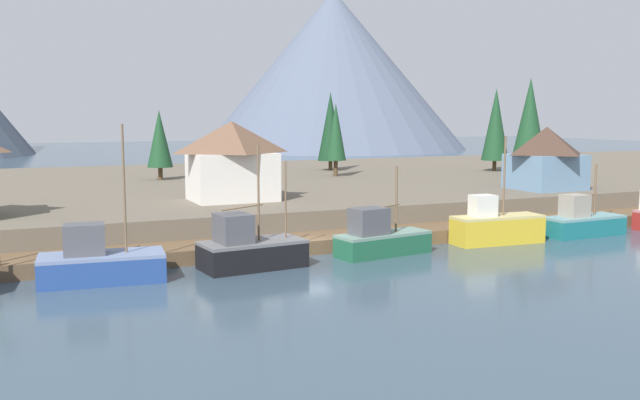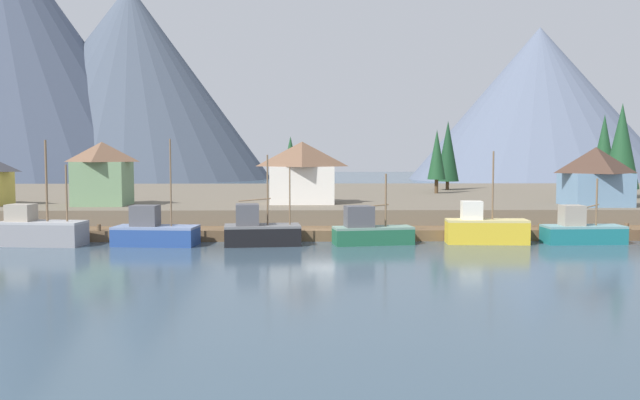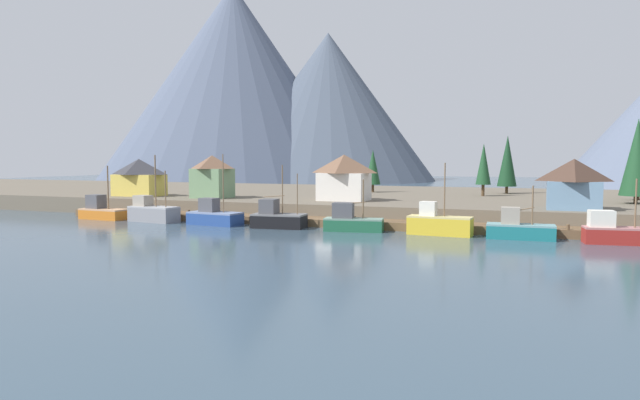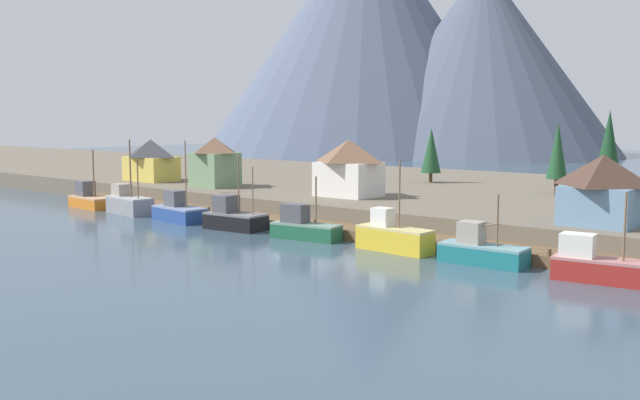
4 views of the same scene
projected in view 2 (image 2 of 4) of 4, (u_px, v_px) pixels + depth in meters
The scene contains 19 objects.
ground_plane at pixel (317, 224), 81.10m from camera, with size 400.00×400.00×1.00m, color #384C5B.
dock at pixel (320, 233), 63.07m from camera, with size 80.00×4.00×1.60m.
shoreline_bank at pixel (316, 202), 92.95m from camera, with size 400.00×56.00×2.50m, color #665B4C.
mountain_central_peak at pixel (131, 82), 207.83m from camera, with size 86.06×86.06×59.13m, color #475160.
mountain_east_peak at pixel (539, 104), 201.46m from camera, with size 76.28×76.28×45.09m, color slate.
fishing_boat_grey at pixel (41, 230), 58.62m from camera, with size 7.40×3.70×9.13m.
fishing_boat_blue at pixel (154, 232), 58.72m from camera, with size 7.39×3.84×9.23m.
fishing_boat_black at pixel (260, 231), 58.83m from camera, with size 6.83×3.84×7.85m.
fishing_boat_green at pixel (370, 231), 59.23m from camera, with size 7.22×3.42×6.19m.
fishing_boat_yellow at pixel (485, 229), 59.80m from camera, with size 7.23×2.79×8.16m.
fishing_boat_teal at pixel (581, 231), 59.90m from camera, with size 7.09×2.86×5.76m.
house_blue at pixel (595, 176), 70.53m from camera, with size 6.30×6.13×6.12m.
house_green at pixel (102, 173), 71.01m from camera, with size 5.61×5.17×6.67m.
house_white at pixel (302, 172), 73.74m from camera, with size 7.21×5.62×6.73m.
conifer_near_left at pixel (604, 149), 90.77m from camera, with size 3.49×3.49×10.67m.
conifer_near_right at pixel (448, 151), 100.13m from camera, with size 3.34×3.34×10.23m.
conifer_mid_left at pixel (437, 155), 91.64m from camera, with size 2.46×2.46×8.66m.
conifer_mid_right at pixel (290, 159), 95.20m from camera, with size 2.83×2.83×7.83m.
conifer_back_left at pixel (622, 146), 82.69m from camera, with size 4.30×4.30×11.58m.
Camera 2 is at (-1.18, -60.69, 8.06)m, focal length 37.97 mm.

